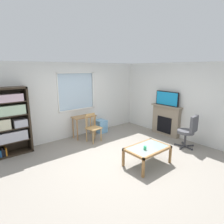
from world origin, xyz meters
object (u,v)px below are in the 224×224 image
at_px(bookshelf, 11,120).
at_px(plastic_drawer_unit, 101,126).
at_px(coffee_table, 147,150).
at_px(sippy_cup, 145,148).
at_px(fireplace, 166,120).
at_px(office_chair, 189,130).
at_px(wooden_chair, 93,127).
at_px(tv, 167,99).
at_px(desk_under_window, 84,120).

distance_m(bookshelf, plastic_drawer_unit, 3.02).
distance_m(coffee_table, sippy_cup, 0.19).
relative_size(fireplace, office_chair, 1.13).
bearing_deg(wooden_chair, sippy_cup, -89.60).
relative_size(fireplace, tv, 1.31).
height_order(fireplace, sippy_cup, fireplace).
distance_m(bookshelf, desk_under_window, 2.23).
height_order(fireplace, coffee_table, fireplace).
relative_size(coffee_table, sippy_cup, 11.78).
distance_m(desk_under_window, office_chair, 3.34).
bearing_deg(bookshelf, coffee_table, -49.00).
bearing_deg(office_chair, plastic_drawer_unit, 112.69).
xyz_separation_m(desk_under_window, fireplace, (2.35, -1.64, -0.05)).
height_order(wooden_chair, sippy_cup, wooden_chair).
xyz_separation_m(bookshelf, tv, (4.53, -1.75, 0.35)).
relative_size(wooden_chair, coffee_table, 0.85).
bearing_deg(wooden_chair, coffee_table, -85.41).
relative_size(wooden_chair, tv, 1.04).
distance_m(wooden_chair, fireplace, 2.59).
relative_size(tv, sippy_cup, 9.65).
height_order(plastic_drawer_unit, coffee_table, plastic_drawer_unit).
bearing_deg(plastic_drawer_unit, bookshelf, 178.89).
bearing_deg(fireplace, plastic_drawer_unit, 133.64).
xyz_separation_m(bookshelf, desk_under_window, (2.20, -0.11, -0.37)).
relative_size(wooden_chair, office_chair, 0.90).
xyz_separation_m(tv, office_chair, (-0.43, -1.10, -0.75)).
xyz_separation_m(bookshelf, plastic_drawer_unit, (2.93, -0.06, -0.73)).
height_order(fireplace, tv, tv).
distance_m(plastic_drawer_unit, sippy_cup, 2.84).
bearing_deg(office_chair, bookshelf, 145.17).
bearing_deg(coffee_table, fireplace, 24.60).
xyz_separation_m(desk_under_window, wooden_chair, (0.01, -0.51, -0.13)).
xyz_separation_m(office_chair, coffee_table, (-1.72, 0.11, -0.16)).
bearing_deg(plastic_drawer_unit, coffee_table, -101.52).
height_order(bookshelf, fireplace, bookshelf).
bearing_deg(fireplace, desk_under_window, 144.97).
bearing_deg(tv, bookshelf, 158.86).
bearing_deg(tv, coffee_table, -155.22).
distance_m(bookshelf, tv, 4.87).
bearing_deg(desk_under_window, wooden_chair, -88.60).
bearing_deg(fireplace, bookshelf, 158.93).
distance_m(plastic_drawer_unit, tv, 2.57).
xyz_separation_m(fireplace, tv, (-0.02, 0.00, 0.77)).
height_order(tv, sippy_cup, tv).
height_order(office_chair, sippy_cup, office_chair).
relative_size(bookshelf, sippy_cup, 20.54).
xyz_separation_m(wooden_chair, fireplace, (2.33, -1.13, 0.07)).
bearing_deg(bookshelf, tv, -21.14).
height_order(wooden_chair, plastic_drawer_unit, wooden_chair).
distance_m(office_chair, sippy_cup, 1.87).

